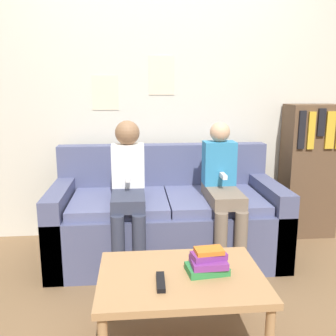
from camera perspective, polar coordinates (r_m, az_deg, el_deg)
The scene contains 9 objects.
ground_plane at distance 2.66m, azimuth 0.82°, elevation -17.77°, with size 10.00×10.00×0.00m, color brown.
wall_back at distance 3.34m, azimuth -1.03°, elevation 11.76°, with size 8.00×0.06×2.60m.
couch at distance 3.01m, azimuth -0.24°, elevation -7.84°, with size 1.76×0.84×0.85m.
coffee_table at distance 1.99m, azimuth 2.00°, elevation -17.07°, with size 0.83×0.60×0.40m.
person_left at distance 2.71m, azimuth -6.08°, elevation -2.87°, with size 0.24×0.57×1.09m.
person_right at distance 2.79m, azimuth 8.34°, elevation -3.00°, with size 0.24×0.57×1.07m.
tv_remote at distance 1.88m, azimuth -1.11°, elevation -16.97°, with size 0.05×0.17×0.02m.
book_stack at distance 1.97m, azimuth 6.11°, elevation -14.10°, with size 0.22×0.16×0.13m.
bookshelf at distance 3.58m, azimuth 20.69°, elevation -0.36°, with size 0.45×0.30×1.18m.
Camera 1 is at (-0.24, -2.29, 1.33)m, focal length 40.00 mm.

